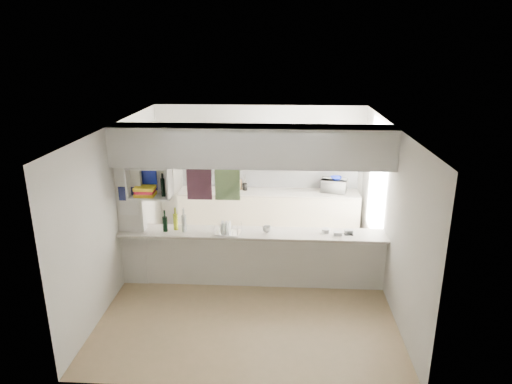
# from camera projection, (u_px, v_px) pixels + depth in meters

# --- Properties ---
(floor) EXTENTS (4.80, 4.80, 0.00)m
(floor) POSITION_uv_depth(u_px,v_px,m) (252.00, 284.00, 7.46)
(floor) COLOR tan
(floor) RESTS_ON ground
(ceiling) EXTENTS (4.80, 4.80, 0.00)m
(ceiling) POSITION_uv_depth(u_px,v_px,m) (252.00, 126.00, 6.66)
(ceiling) COLOR white
(ceiling) RESTS_ON wall_back
(wall_back) EXTENTS (4.20, 0.00, 4.20)m
(wall_back) POSITION_uv_depth(u_px,v_px,m) (260.00, 169.00, 9.34)
(wall_back) COLOR silver
(wall_back) RESTS_ON floor
(wall_left) EXTENTS (0.00, 4.80, 4.80)m
(wall_left) POSITION_uv_depth(u_px,v_px,m) (119.00, 207.00, 7.18)
(wall_left) COLOR silver
(wall_left) RESTS_ON floor
(wall_right) EXTENTS (0.00, 4.80, 4.80)m
(wall_right) POSITION_uv_depth(u_px,v_px,m) (389.00, 212.00, 6.94)
(wall_right) COLOR silver
(wall_right) RESTS_ON floor
(servery_partition) EXTENTS (4.20, 0.50, 2.60)m
(servery_partition) POSITION_uv_depth(u_px,v_px,m) (241.00, 187.00, 6.96)
(servery_partition) COLOR silver
(servery_partition) RESTS_ON floor
(cubby_shelf) EXTENTS (0.65, 0.35, 0.50)m
(cubby_shelf) POSITION_uv_depth(u_px,v_px,m) (149.00, 184.00, 6.96)
(cubby_shelf) COLOR white
(cubby_shelf) RESTS_ON bulkhead
(kitchen_run) EXTENTS (3.60, 0.63, 2.24)m
(kitchen_run) POSITION_uv_depth(u_px,v_px,m) (267.00, 195.00, 9.23)
(kitchen_run) COLOR silver
(kitchen_run) RESTS_ON floor
(microwave) EXTENTS (0.55, 0.44, 0.27)m
(microwave) POSITION_uv_depth(u_px,v_px,m) (334.00, 186.00, 9.08)
(microwave) COLOR white
(microwave) RESTS_ON bench_top
(bowl) EXTENTS (0.22, 0.22, 0.05)m
(bowl) POSITION_uv_depth(u_px,v_px,m) (336.00, 178.00, 9.00)
(bowl) COLOR #0D1C99
(bowl) RESTS_ON microwave
(dish_rack) EXTENTS (0.42, 0.33, 0.21)m
(dish_rack) POSITION_uv_depth(u_px,v_px,m) (228.00, 228.00, 7.12)
(dish_rack) COLOR silver
(dish_rack) RESTS_ON breakfast_bar
(cup) EXTENTS (0.15, 0.15, 0.11)m
(cup) POSITION_uv_depth(u_px,v_px,m) (267.00, 229.00, 7.11)
(cup) COLOR white
(cup) RESTS_ON dish_rack
(wine_bottles) EXTENTS (0.38, 0.16, 0.39)m
(wine_bottles) POSITION_uv_depth(u_px,v_px,m) (175.00, 222.00, 7.19)
(wine_bottles) COLOR black
(wine_bottles) RESTS_ON breakfast_bar
(plastic_tubs) EXTENTS (0.49, 0.21, 0.06)m
(plastic_tubs) POSITION_uv_depth(u_px,v_px,m) (336.00, 232.00, 7.12)
(plastic_tubs) COLOR silver
(plastic_tubs) RESTS_ON breakfast_bar
(utensil_jar) EXTENTS (0.10, 0.10, 0.14)m
(utensil_jar) POSITION_uv_depth(u_px,v_px,m) (245.00, 187.00, 9.21)
(utensil_jar) COLOR black
(utensil_jar) RESTS_ON bench_top
(knife_block) EXTENTS (0.13, 0.11, 0.21)m
(knife_block) POSITION_uv_depth(u_px,v_px,m) (239.00, 185.00, 9.24)
(knife_block) COLOR brown
(knife_block) RESTS_ON bench_top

